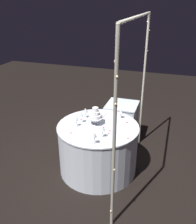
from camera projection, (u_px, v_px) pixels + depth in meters
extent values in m
plane|color=black|center=(98.00, 168.00, 3.91)|extent=(12.00, 12.00, 0.00)
cylinder|color=#B7B29E|center=(143.00, 85.00, 4.12)|extent=(0.04, 0.04, 2.30)
cylinder|color=#B7B29E|center=(114.00, 144.00, 2.45)|extent=(0.04, 0.04, 2.30)
cylinder|color=#B7B29E|center=(138.00, 16.00, 2.80)|extent=(1.94, 0.04, 0.04)
sphere|color=#F9EAB2|center=(139.00, 133.00, 4.53)|extent=(0.02, 0.02, 0.02)
sphere|color=#F9EAB2|center=(117.00, 77.00, 2.13)|extent=(0.02, 0.02, 0.02)
sphere|color=#F9EAB2|center=(147.00, 13.00, 3.41)|extent=(0.02, 0.02, 0.02)
sphere|color=#F9EAB2|center=(139.00, 133.00, 4.53)|extent=(0.02, 0.02, 0.02)
sphere|color=#F9EAB2|center=(111.00, 211.00, 2.82)|extent=(0.02, 0.02, 0.02)
sphere|color=#F9EAB2|center=(142.00, 15.00, 3.07)|extent=(0.02, 0.02, 0.02)
sphere|color=#F9EAB2|center=(149.00, 18.00, 3.66)|extent=(0.02, 0.02, 0.02)
sphere|color=#F9EAB2|center=(116.00, 104.00, 2.25)|extent=(0.02, 0.02, 0.02)
sphere|color=#F9EAB2|center=(136.00, 17.00, 2.74)|extent=(0.02, 0.02, 0.02)
sphere|color=#F9EAB2|center=(149.00, 30.00, 3.75)|extent=(0.02, 0.02, 0.02)
sphere|color=#F9EAB2|center=(115.00, 61.00, 2.11)|extent=(0.02, 0.02, 0.02)
sphere|color=#F9EAB2|center=(131.00, 19.00, 2.41)|extent=(0.02, 0.02, 0.02)
sphere|color=#F9EAB2|center=(147.00, 51.00, 3.88)|extent=(0.02, 0.02, 0.02)
sphere|color=#F9EAB2|center=(114.00, 170.00, 2.57)|extent=(0.02, 0.02, 0.02)
sphere|color=#F9EAB2|center=(121.00, 22.00, 2.07)|extent=(0.02, 0.02, 0.02)
sphere|color=#F9EAB2|center=(147.00, 22.00, 3.70)|extent=(0.02, 0.02, 0.02)
cylinder|color=silver|center=(98.00, 148.00, 3.75)|extent=(1.20, 1.20, 0.75)
cylinder|color=silver|center=(98.00, 127.00, 3.59)|extent=(1.22, 1.22, 0.02)
cube|color=silver|center=(121.00, 123.00, 4.58)|extent=(0.54, 0.54, 0.72)
cube|color=silver|center=(122.00, 105.00, 4.43)|extent=(0.56, 0.56, 0.02)
cylinder|color=silver|center=(95.00, 124.00, 3.64)|extent=(0.11, 0.11, 0.01)
cylinder|color=silver|center=(95.00, 121.00, 3.61)|extent=(0.02, 0.02, 0.09)
cylinder|color=silver|center=(95.00, 118.00, 3.59)|extent=(0.22, 0.22, 0.01)
cylinder|color=white|center=(95.00, 116.00, 3.58)|extent=(0.17, 0.17, 0.05)
cylinder|color=white|center=(95.00, 113.00, 3.56)|extent=(0.12, 0.12, 0.05)
cylinder|color=white|center=(95.00, 109.00, 3.54)|extent=(0.09, 0.09, 0.06)
cylinder|color=silver|center=(77.00, 126.00, 3.58)|extent=(0.06, 0.06, 0.00)
cylinder|color=silver|center=(77.00, 123.00, 3.56)|extent=(0.01, 0.01, 0.09)
cone|color=silver|center=(76.00, 118.00, 3.52)|extent=(0.06, 0.06, 0.07)
cylinder|color=silver|center=(82.00, 122.00, 3.68)|extent=(0.06, 0.06, 0.00)
cylinder|color=silver|center=(82.00, 119.00, 3.66)|extent=(0.01, 0.01, 0.09)
cone|color=silver|center=(81.00, 115.00, 3.63)|extent=(0.06, 0.06, 0.07)
cylinder|color=silver|center=(121.00, 118.00, 3.82)|extent=(0.06, 0.06, 0.00)
cylinder|color=silver|center=(121.00, 116.00, 3.80)|extent=(0.01, 0.01, 0.08)
cone|color=silver|center=(121.00, 111.00, 3.77)|extent=(0.07, 0.07, 0.07)
cylinder|color=silver|center=(103.00, 137.00, 3.29)|extent=(0.06, 0.06, 0.00)
cylinder|color=silver|center=(103.00, 134.00, 3.27)|extent=(0.01, 0.01, 0.10)
cone|color=silver|center=(103.00, 129.00, 3.23)|extent=(0.07, 0.07, 0.05)
cylinder|color=silver|center=(94.00, 144.00, 3.14)|extent=(0.06, 0.06, 0.00)
cylinder|color=silver|center=(94.00, 140.00, 3.11)|extent=(0.01, 0.01, 0.10)
cone|color=silver|center=(94.00, 134.00, 3.08)|extent=(0.07, 0.07, 0.07)
cylinder|color=silver|center=(86.00, 118.00, 3.83)|extent=(0.06, 0.06, 0.00)
cylinder|color=silver|center=(86.00, 115.00, 3.81)|extent=(0.01, 0.01, 0.10)
cone|color=silver|center=(85.00, 110.00, 3.77)|extent=(0.07, 0.07, 0.07)
cube|color=silver|center=(102.00, 118.00, 3.82)|extent=(0.22, 0.03, 0.01)
cube|color=white|center=(105.00, 114.00, 3.94)|extent=(0.09, 0.02, 0.01)
ellipsoid|color=#C61951|center=(71.00, 133.00, 3.39)|extent=(0.04, 0.04, 0.00)
ellipsoid|color=#C61951|center=(102.00, 116.00, 3.90)|extent=(0.04, 0.03, 0.00)
ellipsoid|color=#C61951|center=(103.00, 131.00, 3.44)|extent=(0.04, 0.03, 0.00)
ellipsoid|color=#C61951|center=(110.00, 131.00, 3.44)|extent=(0.03, 0.03, 0.00)
ellipsoid|color=#C61951|center=(81.00, 120.00, 3.77)|extent=(0.03, 0.04, 0.00)
ellipsoid|color=#C61951|center=(128.00, 138.00, 3.26)|extent=(0.04, 0.03, 0.00)
ellipsoid|color=#C61951|center=(127.00, 123.00, 3.68)|extent=(0.04, 0.04, 0.00)
ellipsoid|color=#C61951|center=(109.00, 134.00, 3.37)|extent=(0.02, 0.03, 0.00)
ellipsoid|color=#C61951|center=(91.00, 118.00, 3.81)|extent=(0.04, 0.04, 0.00)
ellipsoid|color=#C61951|center=(102.00, 131.00, 3.44)|extent=(0.03, 0.03, 0.00)
ellipsoid|color=#C61951|center=(104.00, 127.00, 3.54)|extent=(0.03, 0.04, 0.00)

